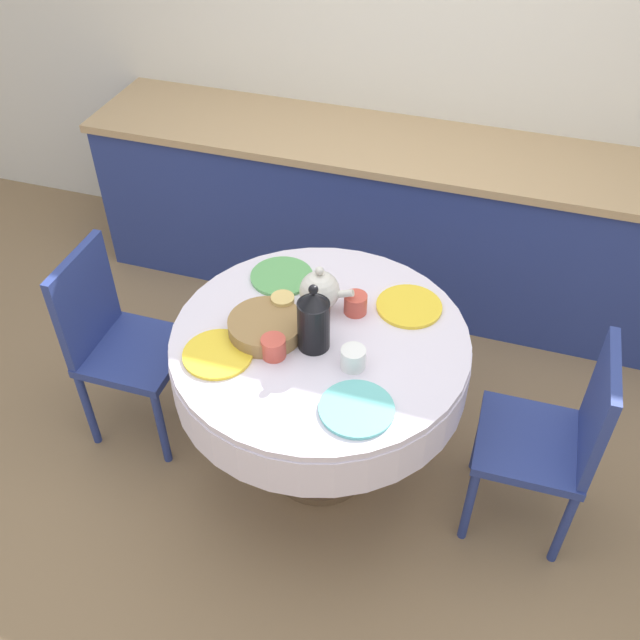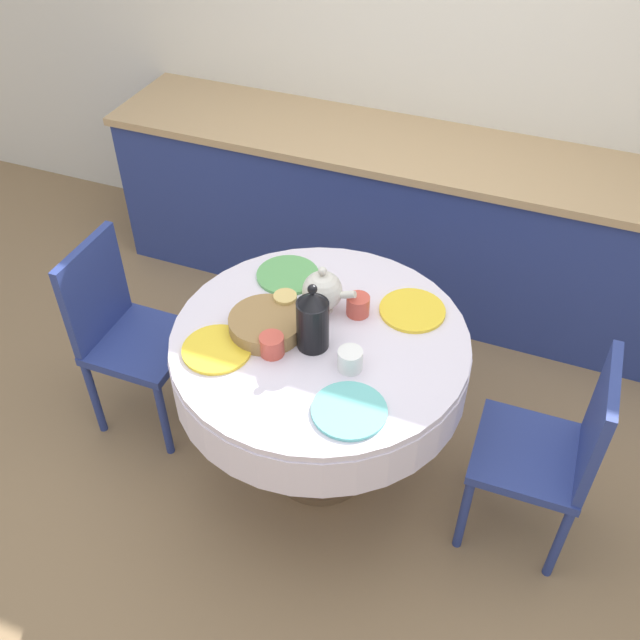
{
  "view_description": "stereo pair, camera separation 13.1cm",
  "coord_description": "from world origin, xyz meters",
  "views": [
    {
      "loc": [
        0.58,
        -1.83,
        2.57
      ],
      "look_at": [
        0.0,
        0.0,
        0.85
      ],
      "focal_mm": 40.0,
      "sensor_mm": 36.0,
      "label": 1
    },
    {
      "loc": [
        0.71,
        -1.79,
        2.57
      ],
      "look_at": [
        0.0,
        0.0,
        0.85
      ],
      "focal_mm": 40.0,
      "sensor_mm": 36.0,
      "label": 2
    }
  ],
  "objects": [
    {
      "name": "cup_near_left",
      "position": [
        -0.13,
        -0.15,
        0.81
      ],
      "size": [
        0.09,
        0.09,
        0.08
      ],
      "primitive_type": "cylinder",
      "color": "#CC4C3D",
      "rests_on": "dining_table"
    },
    {
      "name": "coffee_carafe",
      "position": [
        -0.01,
        -0.05,
        0.89
      ],
      "size": [
        0.12,
        0.12,
        0.28
      ],
      "color": "black",
      "rests_on": "dining_table"
    },
    {
      "name": "kitchen_counter",
      "position": [
        0.0,
        1.34,
        0.44
      ],
      "size": [
        3.24,
        0.64,
        0.88
      ],
      "color": "navy",
      "rests_on": "ground_plane"
    },
    {
      "name": "dining_table",
      "position": [
        0.0,
        0.0,
        0.64
      ],
      "size": [
        1.12,
        1.12,
        0.77
      ],
      "color": "brown",
      "rests_on": "ground_plane"
    },
    {
      "name": "cup_far_left",
      "position": [
        -0.17,
        0.08,
        0.81
      ],
      "size": [
        0.09,
        0.09,
        0.08
      ],
      "primitive_type": "cylinder",
      "color": "#DBB766",
      "rests_on": "dining_table"
    },
    {
      "name": "chair_right",
      "position": [
        -0.9,
        -0.01,
        0.51
      ],
      "size": [
        0.4,
        0.4,
        0.91
      ],
      "rotation": [
        0.0,
        0.0,
        -1.57
      ],
      "color": "navy",
      "rests_on": "ground_plane"
    },
    {
      "name": "teapot",
      "position": [
        -0.05,
        0.15,
        0.86
      ],
      "size": [
        0.21,
        0.15,
        0.2
      ],
      "color": "silver",
      "rests_on": "dining_table"
    },
    {
      "name": "plate_near_right",
      "position": [
        0.22,
        -0.31,
        0.78
      ],
      "size": [
        0.25,
        0.25,
        0.01
      ],
      "primitive_type": "cylinder",
      "color": "#60BCB7",
      "rests_on": "dining_table"
    },
    {
      "name": "ground_plane",
      "position": [
        0.0,
        0.0,
        0.0
      ],
      "size": [
        12.0,
        12.0,
        0.0
      ],
      "primitive_type": "plane",
      "color": "#8E704C"
    },
    {
      "name": "chair_left",
      "position": [
        0.9,
        0.02,
        0.51
      ],
      "size": [
        0.41,
        0.41,
        0.91
      ],
      "rotation": [
        0.0,
        0.0,
        -4.69
      ],
      "color": "navy",
      "rests_on": "ground_plane"
    },
    {
      "name": "plate_far_right",
      "position": [
        0.28,
        0.26,
        0.78
      ],
      "size": [
        0.25,
        0.25,
        0.01
      ],
      "primitive_type": "cylinder",
      "color": "yellow",
      "rests_on": "dining_table"
    },
    {
      "name": "cup_near_right",
      "position": [
        0.16,
        -0.11,
        0.81
      ],
      "size": [
        0.09,
        0.09,
        0.08
      ],
      "primitive_type": "cylinder",
      "color": "white",
      "rests_on": "dining_table"
    },
    {
      "name": "wall_back",
      "position": [
        0.0,
        1.67,
        1.3
      ],
      "size": [
        7.0,
        0.05,
        2.6
      ],
      "color": "silver",
      "rests_on": "ground_plane"
    },
    {
      "name": "bread_basket",
      "position": [
        -0.2,
        -0.04,
        0.8
      ],
      "size": [
        0.28,
        0.28,
        0.06
      ],
      "primitive_type": "cylinder",
      "color": "olive",
      "rests_on": "dining_table"
    },
    {
      "name": "cup_far_right",
      "position": [
        0.09,
        0.17,
        0.81
      ],
      "size": [
        0.09,
        0.09,
        0.08
      ],
      "primitive_type": "cylinder",
      "color": "#CC4C3D",
      "rests_on": "dining_table"
    },
    {
      "name": "plate_near_left",
      "position": [
        -0.32,
        -0.21,
        0.78
      ],
      "size": [
        0.25,
        0.25,
        0.01
      ],
      "primitive_type": "cylinder",
      "color": "yellow",
      "rests_on": "dining_table"
    },
    {
      "name": "plate_far_left",
      "position": [
        -0.25,
        0.28,
        0.78
      ],
      "size": [
        0.25,
        0.25,
        0.01
      ],
      "primitive_type": "cylinder",
      "color": "#5BA85B",
      "rests_on": "dining_table"
    }
  ]
}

